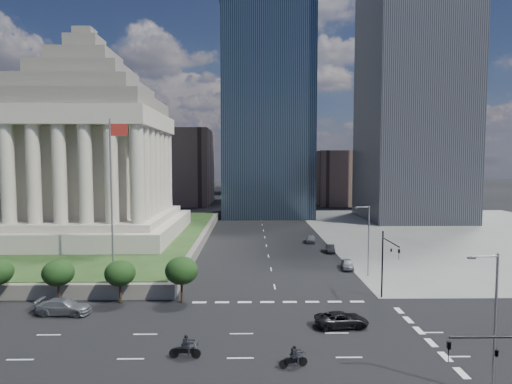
{
  "coord_description": "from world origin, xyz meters",
  "views": [
    {
      "loc": [
        -3.22,
        -34.1,
        16.19
      ],
      "look_at": [
        -2.47,
        15.76,
        12.6
      ],
      "focal_mm": 30.0,
      "sensor_mm": 36.0,
      "label": 1
    }
  ],
  "objects_px": {
    "parked_sedan_near": "(347,264)",
    "motorcycle_trail": "(185,346)",
    "flagpole": "(112,184)",
    "pickup_truck": "(342,320)",
    "parked_sedan_far": "(311,239)",
    "parked_sedan_mid": "(330,249)",
    "traffic_signal_ne": "(387,257)",
    "street_lamp_south": "(493,316)",
    "war_memorial": "(87,134)",
    "motorcycle_lead": "(293,357)",
    "suv_grey": "(64,307)",
    "street_lamp_north": "(367,236)"
  },
  "relations": [
    {
      "from": "pickup_truck",
      "to": "parked_sedan_mid",
      "type": "distance_m",
      "value": 34.59
    },
    {
      "from": "parked_sedan_near",
      "to": "flagpole",
      "type": "bearing_deg",
      "value": -163.9
    },
    {
      "from": "street_lamp_south",
      "to": "suv_grey",
      "type": "distance_m",
      "value": 40.07
    },
    {
      "from": "street_lamp_north",
      "to": "motorcycle_lead",
      "type": "distance_m",
      "value": 30.05
    },
    {
      "from": "parked_sedan_near",
      "to": "motorcycle_trail",
      "type": "distance_m",
      "value": 35.18
    },
    {
      "from": "street_lamp_north",
      "to": "pickup_truck",
      "type": "distance_m",
      "value": 20.55
    },
    {
      "from": "parked_sedan_near",
      "to": "parked_sedan_mid",
      "type": "distance_m",
      "value": 11.71
    },
    {
      "from": "flagpole",
      "to": "parked_sedan_near",
      "type": "xyz_separation_m",
      "value": [
        33.33,
        5.01,
        -12.39
      ]
    },
    {
      "from": "pickup_truck",
      "to": "motorcycle_lead",
      "type": "height_order",
      "value": "motorcycle_lead"
    },
    {
      "from": "flagpole",
      "to": "traffic_signal_ne",
      "type": "relative_size",
      "value": 2.5
    },
    {
      "from": "war_memorial",
      "to": "motorcycle_lead",
      "type": "bearing_deg",
      "value": -55.41
    },
    {
      "from": "flagpole",
      "to": "street_lamp_south",
      "type": "xyz_separation_m",
      "value": [
        35.16,
        -30.0,
        -7.45
      ]
    },
    {
      "from": "traffic_signal_ne",
      "to": "flagpole",
      "type": "bearing_deg",
      "value": 163.29
    },
    {
      "from": "parked_sedan_far",
      "to": "traffic_signal_ne",
      "type": "bearing_deg",
      "value": -74.64
    },
    {
      "from": "parked_sedan_near",
      "to": "motorcycle_trail",
      "type": "bearing_deg",
      "value": -117.21
    },
    {
      "from": "pickup_truck",
      "to": "suv_grey",
      "type": "xyz_separation_m",
      "value": [
        -28.69,
        3.88,
        0.1
      ]
    },
    {
      "from": "parked_sedan_near",
      "to": "pickup_truck",
      "type": "bearing_deg",
      "value": -96.7
    },
    {
      "from": "traffic_signal_ne",
      "to": "street_lamp_south",
      "type": "height_order",
      "value": "street_lamp_south"
    },
    {
      "from": "street_lamp_south",
      "to": "street_lamp_north",
      "type": "distance_m",
      "value": 31.0
    },
    {
      "from": "suv_grey",
      "to": "street_lamp_south",
      "type": "bearing_deg",
      "value": -111.37
    },
    {
      "from": "parked_sedan_near",
      "to": "parked_sedan_mid",
      "type": "bearing_deg",
      "value": 99.38
    },
    {
      "from": "parked_sedan_near",
      "to": "motorcycle_trail",
      "type": "xyz_separation_m",
      "value": [
        -20.05,
        -28.9,
        0.26
      ]
    },
    {
      "from": "flagpole",
      "to": "traffic_signal_ne",
      "type": "height_order",
      "value": "flagpole"
    },
    {
      "from": "street_lamp_south",
      "to": "flagpole",
      "type": "bearing_deg",
      "value": 139.53
    },
    {
      "from": "street_lamp_north",
      "to": "suv_grey",
      "type": "xyz_separation_m",
      "value": [
        -36.23,
        -14.59,
        -4.84
      ]
    },
    {
      "from": "war_memorial",
      "to": "traffic_signal_ne",
      "type": "height_order",
      "value": "war_memorial"
    },
    {
      "from": "pickup_truck",
      "to": "parked_sedan_near",
      "type": "distance_m",
      "value": 23.19
    },
    {
      "from": "pickup_truck",
      "to": "parked_sedan_near",
      "type": "height_order",
      "value": "parked_sedan_near"
    },
    {
      "from": "flagpole",
      "to": "parked_sedan_mid",
      "type": "relative_size",
      "value": 4.92
    },
    {
      "from": "flagpole",
      "to": "parked_sedan_near",
      "type": "relative_size",
      "value": 4.68
    },
    {
      "from": "traffic_signal_ne",
      "to": "street_lamp_south",
      "type": "relative_size",
      "value": 0.8
    },
    {
      "from": "war_memorial",
      "to": "flagpole",
      "type": "xyz_separation_m",
      "value": [
        12.17,
        -24.0,
        -8.29
      ]
    },
    {
      "from": "traffic_signal_ne",
      "to": "motorcycle_trail",
      "type": "relative_size",
      "value": 3.02
    },
    {
      "from": "flagpole",
      "to": "motorcycle_lead",
      "type": "bearing_deg",
      "value": -49.29
    },
    {
      "from": "parked_sedan_far",
      "to": "parked_sedan_mid",
      "type": "bearing_deg",
      "value": -67.4
    },
    {
      "from": "street_lamp_north",
      "to": "parked_sedan_mid",
      "type": "distance_m",
      "value": 16.63
    },
    {
      "from": "pickup_truck",
      "to": "parked_sedan_near",
      "type": "relative_size",
      "value": 1.22
    },
    {
      "from": "traffic_signal_ne",
      "to": "street_lamp_north",
      "type": "bearing_deg",
      "value": 85.81
    },
    {
      "from": "war_memorial",
      "to": "motorcycle_trail",
      "type": "bearing_deg",
      "value": -62.02
    },
    {
      "from": "motorcycle_lead",
      "to": "pickup_truck",
      "type": "bearing_deg",
      "value": 41.66
    },
    {
      "from": "flagpole",
      "to": "motorcycle_trail",
      "type": "xyz_separation_m",
      "value": [
        13.27,
        -23.89,
        -12.13
      ]
    },
    {
      "from": "suv_grey",
      "to": "parked_sedan_far",
      "type": "xyz_separation_m",
      "value": [
        31.9,
        39.7,
        -0.04
      ]
    },
    {
      "from": "war_memorial",
      "to": "pickup_truck",
      "type": "bearing_deg",
      "value": -46.18
    },
    {
      "from": "traffic_signal_ne",
      "to": "pickup_truck",
      "type": "xyz_separation_m",
      "value": [
        -6.71,
        -7.16,
        -4.53
      ]
    },
    {
      "from": "flagpole",
      "to": "pickup_truck",
      "type": "height_order",
      "value": "flagpole"
    },
    {
      "from": "suv_grey",
      "to": "parked_sedan_mid",
      "type": "bearing_deg",
      "value": -45.31
    },
    {
      "from": "suv_grey",
      "to": "pickup_truck",
      "type": "bearing_deg",
      "value": -94.7
    },
    {
      "from": "war_memorial",
      "to": "pickup_truck",
      "type": "xyz_separation_m",
      "value": [
        39.79,
        -41.47,
        -20.68
      ]
    },
    {
      "from": "street_lamp_south",
      "to": "motorcycle_trail",
      "type": "relative_size",
      "value": 3.77
    },
    {
      "from": "suv_grey",
      "to": "motorcycle_trail",
      "type": "height_order",
      "value": "motorcycle_trail"
    }
  ]
}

